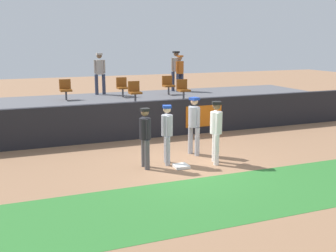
# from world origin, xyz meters

# --- Properties ---
(ground_plane) EXTENTS (60.00, 60.00, 0.00)m
(ground_plane) POSITION_xyz_m (0.00, 0.00, 0.00)
(ground_plane) COLOR #936B4C
(grass_foreground_strip) EXTENTS (18.00, 2.80, 0.01)m
(grass_foreground_strip) POSITION_xyz_m (0.00, -2.56, 0.00)
(grass_foreground_strip) COLOR #2D722D
(grass_foreground_strip) RESTS_ON ground_plane
(first_base) EXTENTS (0.40, 0.40, 0.08)m
(first_base) POSITION_xyz_m (-0.17, -0.18, 0.04)
(first_base) COLOR white
(first_base) RESTS_ON ground_plane
(player_fielder_home) EXTENTS (0.47, 0.52, 1.81)m
(player_fielder_home) POSITION_xyz_m (0.93, -0.15, 1.05)
(player_fielder_home) COLOR white
(player_fielder_home) RESTS_ON ground_plane
(player_runner_visitor) EXTENTS (0.42, 0.49, 1.80)m
(player_runner_visitor) POSITION_xyz_m (0.73, 0.91, 1.05)
(player_runner_visitor) COLOR #9EA3AD
(player_runner_visitor) RESTS_ON ground_plane
(player_coach_visitor) EXTENTS (0.40, 0.47, 1.72)m
(player_coach_visitor) POSITION_xyz_m (-0.41, 0.30, 0.99)
(player_coach_visitor) COLOR #9EA3AD
(player_coach_visitor) RESTS_ON ground_plane
(player_umpire) EXTENTS (0.32, 0.48, 1.69)m
(player_umpire) POSITION_xyz_m (-1.11, 0.17, 0.98)
(player_umpire) COLOR #4C4C51
(player_umpire) RESTS_ON ground_plane
(field_wall) EXTENTS (18.00, 0.26, 1.35)m
(field_wall) POSITION_xyz_m (0.01, 3.58, 0.68)
(field_wall) COLOR black
(field_wall) RESTS_ON ground_plane
(bleacher_platform) EXTENTS (18.00, 4.80, 1.10)m
(bleacher_platform) POSITION_xyz_m (0.00, 6.15, 0.55)
(bleacher_platform) COLOR #59595E
(bleacher_platform) RESTS_ON ground_plane
(seat_front_right) EXTENTS (0.46, 0.44, 0.84)m
(seat_front_right) POSITION_xyz_m (2.17, 5.02, 1.57)
(seat_front_right) COLOR #4C4C51
(seat_front_right) RESTS_ON bleacher_platform
(seat_back_center) EXTENTS (0.45, 0.44, 0.84)m
(seat_back_center) POSITION_xyz_m (0.09, 6.82, 1.57)
(seat_back_center) COLOR #4C4C51
(seat_back_center) RESTS_ON bleacher_platform
(seat_back_left) EXTENTS (0.46, 0.44, 0.84)m
(seat_back_left) POSITION_xyz_m (-2.31, 6.82, 1.57)
(seat_back_left) COLOR #4C4C51
(seat_back_left) RESTS_ON bleacher_platform
(seat_front_center) EXTENTS (0.46, 0.44, 0.84)m
(seat_front_center) POSITION_xyz_m (0.10, 5.02, 1.57)
(seat_front_center) COLOR #4C4C51
(seat_front_center) RESTS_ON bleacher_platform
(seat_back_right) EXTENTS (0.48, 0.44, 0.84)m
(seat_back_right) POSITION_xyz_m (2.22, 6.82, 1.57)
(seat_back_right) COLOR #4C4C51
(seat_back_right) RESTS_ON bleacher_platform
(spectator_hooded) EXTENTS (0.53, 0.40, 1.90)m
(spectator_hooded) POSITION_xyz_m (3.09, 7.95, 2.20)
(spectator_hooded) COLOR #33384C
(spectator_hooded) RESTS_ON bleacher_platform
(spectator_capped) EXTENTS (0.45, 0.42, 1.71)m
(spectator_capped) POSITION_xyz_m (3.20, 7.73, 2.09)
(spectator_capped) COLOR #33384C
(spectator_capped) RESTS_ON bleacher_platform
(spectator_casual) EXTENTS (0.52, 0.35, 1.85)m
(spectator_casual) POSITION_xyz_m (-0.62, 7.98, 2.17)
(spectator_casual) COLOR #33384C
(spectator_casual) RESTS_ON bleacher_platform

